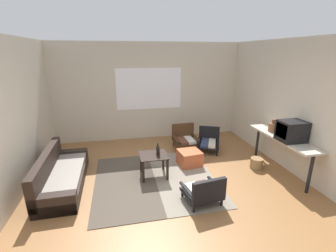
# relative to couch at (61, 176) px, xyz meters

# --- Properties ---
(ground_plane) EXTENTS (7.80, 7.80, 0.00)m
(ground_plane) POSITION_rel_couch_xyz_m (2.01, -0.70, -0.21)
(ground_plane) COLOR olive
(far_wall_with_window) EXTENTS (5.60, 0.13, 2.70)m
(far_wall_with_window) POSITION_rel_couch_xyz_m (2.01, 2.36, 1.14)
(far_wall_with_window) COLOR beige
(far_wall_with_window) RESTS_ON ground
(side_wall_right) EXTENTS (0.12, 6.60, 2.70)m
(side_wall_right) POSITION_rel_couch_xyz_m (4.67, -0.40, 1.14)
(side_wall_right) COLOR beige
(side_wall_right) RESTS_ON ground
(area_rug) EXTENTS (2.33, 2.36, 0.01)m
(area_rug) POSITION_rel_couch_xyz_m (1.77, -0.17, -0.20)
(area_rug) COLOR #4C4238
(area_rug) RESTS_ON ground
(couch) EXTENTS (0.72, 1.93, 0.66)m
(couch) POSITION_rel_couch_xyz_m (0.00, 0.00, 0.00)
(couch) COLOR black
(couch) RESTS_ON ground
(coffee_table) EXTENTS (0.55, 0.52, 0.47)m
(coffee_table) POSITION_rel_couch_xyz_m (1.77, -0.01, 0.16)
(coffee_table) COLOR black
(coffee_table) RESTS_ON ground
(armchair_by_window) EXTENTS (0.62, 0.59, 0.61)m
(armchair_by_window) POSITION_rel_couch_xyz_m (2.80, 1.34, 0.06)
(armchair_by_window) COLOR #472D19
(armchair_by_window) RESTS_ON ground
(armchair_striped_foreground) EXTENTS (0.66, 0.62, 0.53)m
(armchair_striped_foreground) POSITION_rel_couch_xyz_m (2.43, -1.09, 0.03)
(armchair_striped_foreground) COLOR black
(armchair_striped_foreground) RESTS_ON ground
(armchair_corner) EXTENTS (0.74, 0.80, 0.57)m
(armchair_corner) POSITION_rel_couch_xyz_m (3.35, 1.04, 0.05)
(armchair_corner) COLOR black
(armchair_corner) RESTS_ON ground
(ottoman_orange) EXTENTS (0.52, 0.52, 0.33)m
(ottoman_orange) POSITION_rel_couch_xyz_m (2.62, 0.33, -0.04)
(ottoman_orange) COLOR #BC5633
(ottoman_orange) RESTS_ON ground
(console_shelf) EXTENTS (0.42, 1.75, 0.78)m
(console_shelf) POSITION_rel_couch_xyz_m (4.37, -0.36, 0.49)
(console_shelf) COLOR beige
(console_shelf) RESTS_ON ground
(crt_television) EXTENTS (0.47, 0.40, 0.39)m
(crt_television) POSITION_rel_couch_xyz_m (4.36, -0.59, 0.77)
(crt_television) COLOR black
(crt_television) RESTS_ON console_shelf
(clay_vase) EXTENTS (0.18, 0.18, 0.27)m
(clay_vase) POSITION_rel_couch_xyz_m (4.37, -0.02, 0.67)
(clay_vase) COLOR brown
(clay_vase) RESTS_ON console_shelf
(glass_bottle) EXTENTS (0.07, 0.07, 0.24)m
(glass_bottle) POSITION_rel_couch_xyz_m (1.85, -0.03, 0.36)
(glass_bottle) COLOR black
(glass_bottle) RESTS_ON coffee_table
(wicker_basket) EXTENTS (0.27, 0.27, 0.24)m
(wicker_basket) POSITION_rel_couch_xyz_m (4.00, -0.14, -0.09)
(wicker_basket) COLOR olive
(wicker_basket) RESTS_ON ground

